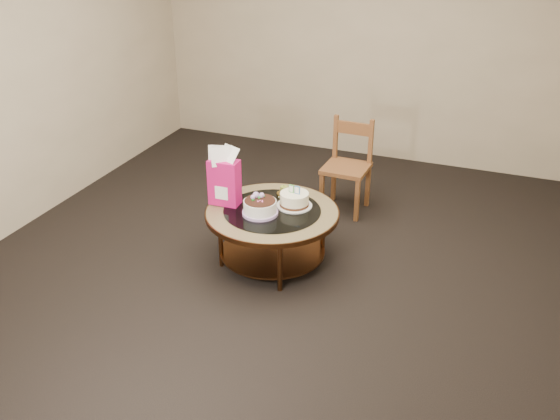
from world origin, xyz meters
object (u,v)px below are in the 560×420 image
at_px(decorated_cake, 260,208).
at_px(cream_cake, 294,200).
at_px(gift_bag, 224,176).
at_px(dining_chair, 347,166).
at_px(coffee_table, 272,219).

xyz_separation_m(decorated_cake, cream_cake, (0.19, 0.21, 0.00)).
height_order(cream_cake, gift_bag, gift_bag).
distance_m(decorated_cake, dining_chair, 1.26).
bearing_deg(dining_chair, decorated_cake, -103.23).
bearing_deg(coffee_table, cream_cake, 42.42).
bearing_deg(cream_cake, gift_bag, -154.94).
xyz_separation_m(cream_cake, dining_chair, (0.14, 1.00, -0.09)).
bearing_deg(gift_bag, coffee_table, 2.41).
height_order(cream_cake, dining_chair, dining_chair).
relative_size(cream_cake, gift_bag, 0.59).
bearing_deg(decorated_cake, dining_chair, 74.80).
xyz_separation_m(decorated_cake, dining_chair, (0.33, 1.21, -0.09)).
bearing_deg(decorated_cake, gift_bag, 168.39).
distance_m(decorated_cake, gift_bag, 0.37).
bearing_deg(decorated_cake, coffee_table, 57.20).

